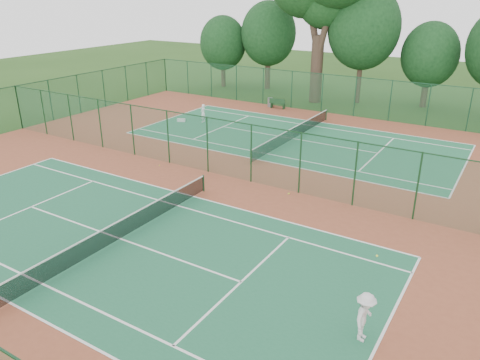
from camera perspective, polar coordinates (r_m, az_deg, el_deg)
name	(u,v)px	position (r m, az deg, el deg)	size (l,w,h in m)	color
ground	(229,177)	(28.24, -1.36, 0.42)	(120.00, 120.00, 0.00)	#254916
red_pad	(229,176)	(28.24, -1.36, 0.43)	(40.00, 36.00, 0.01)	brown
court_near	(121,239)	(21.98, -14.33, -6.98)	(23.77, 10.97, 0.01)	#1E603F
court_far	(294,139)	(35.68, 6.56, 5.01)	(23.77, 10.97, 0.01)	#216A44
fence_north	(338,95)	(43.34, 11.90, 10.14)	(40.00, 0.09, 3.50)	#1C5532
fence_west	(19,107)	(41.69, -25.36, 8.02)	(0.09, 36.00, 3.50)	#1B532E
fence_divider	(229,149)	(27.64, -1.39, 3.82)	(40.00, 0.09, 3.50)	#17462F
tennis_net_near	(120,229)	(21.73, -14.46, -5.76)	(0.10, 12.90, 0.97)	#13351C
tennis_net_far	(294,132)	(35.53, 6.60, 5.83)	(0.10, 12.90, 0.97)	#163E20
player_near	(365,317)	(15.89, 14.97, -15.84)	(1.12, 0.64, 1.73)	silver
player_far	(203,113)	(40.03, -4.52, 8.13)	(0.56, 0.37, 1.53)	white
trash_bin	(270,102)	(45.54, 3.68, 9.44)	(0.48, 0.48, 0.87)	slate
bench	(277,103)	(44.87, 4.59, 9.30)	(1.59, 0.57, 0.96)	#123519
kit_bag	(181,120)	(40.50, -7.17, 7.25)	(0.69, 0.26, 0.26)	silver
stray_ball_a	(289,193)	(25.94, 6.03, -1.63)	(0.08, 0.08, 0.08)	#CFD331
stray_ball_b	(288,194)	(25.90, 5.91, -1.68)	(0.07, 0.07, 0.07)	#BDDE33
stray_ball_c	(159,165)	(30.37, -9.80, 1.78)	(0.06, 0.06, 0.06)	gold
evergreen_row	(364,102)	(49.36, 14.87, 9.22)	(39.00, 5.00, 12.00)	black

